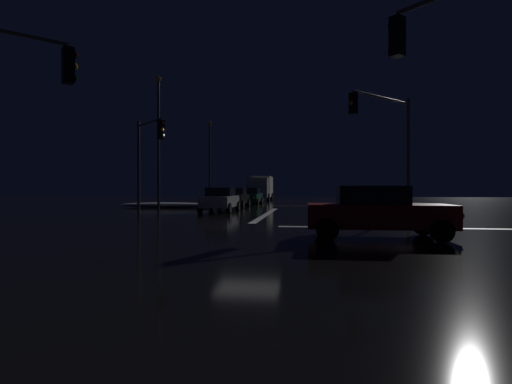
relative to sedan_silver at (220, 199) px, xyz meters
name	(u,v)px	position (x,y,z in m)	size (l,w,h in m)	color
ground	(248,227)	(3.24, -9.64, -0.85)	(120.00, 120.00, 0.10)	black
stop_line_north	(267,214)	(3.24, -1.93, -0.80)	(0.35, 13.15, 0.01)	white
centre_line_ns	(280,206)	(3.24, 9.67, -0.80)	(22.00, 0.15, 0.01)	yellow
crosswalk_bar_east	(455,228)	(11.04, -9.64, -0.80)	(13.15, 0.40, 0.01)	white
snow_bank_left_curb	(169,205)	(-5.27, 5.03, -0.59)	(7.94, 1.50, 0.42)	white
snow_bank_right_curb	(383,205)	(11.74, 8.31, -0.60)	(10.16, 1.50, 0.39)	white
sedan_silver	(220,199)	(0.00, 0.00, 0.00)	(2.02, 4.33, 1.57)	#B7B7BC
sedan_black	(235,197)	(-0.21, 6.42, 0.00)	(2.02, 4.33, 1.57)	black
sedan_green	(250,196)	(0.28, 11.74, 0.00)	(2.02, 4.33, 1.57)	#14512D
sedan_blue	(253,195)	(-0.19, 17.21, 0.00)	(2.02, 4.33, 1.57)	navy
box_truck	(261,187)	(-0.12, 24.19, 0.91)	(2.68, 8.28, 3.08)	beige
sedan_red_crossing	(377,211)	(7.66, -12.93, 0.00)	(4.33, 2.02, 1.57)	maroon
traffic_signal_nw	(148,148)	(-3.81, -2.59, 3.11)	(2.68, 2.68, 5.71)	#4C4C51
traffic_signal_ne	(387,131)	(9.89, -2.98, 3.83)	(3.80, 3.80, 6.67)	#4C4C51
streetlamp_left_near	(158,133)	(-5.57, 3.67, 4.91)	(0.44, 0.44, 10.01)	#424247
streetlamp_left_far	(210,156)	(-5.57, 19.67, 4.55)	(0.44, 0.44, 9.31)	#424247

